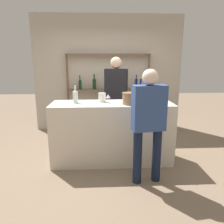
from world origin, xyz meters
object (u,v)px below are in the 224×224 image
counter_bottle_0 (140,93)px  counter_bottle_1 (134,95)px  counter_bottle_2 (75,96)px  ice_bucket (130,98)px  customer_right (149,119)px  counter_bottle_3 (148,96)px  cork_jar (102,97)px  wine_glass (108,96)px  server_behind_counter (116,93)px

counter_bottle_0 → counter_bottle_1: bearing=176.9°
counter_bottle_2 → ice_bucket: 0.90m
ice_bucket → customer_right: (0.19, -0.58, -0.18)m
counter_bottle_0 → counter_bottle_3: (0.09, -0.26, -0.02)m
counter_bottle_0 → cork_jar: 0.66m
counter_bottle_2 → counter_bottle_3: counter_bottle_3 is taller
counter_bottle_2 → wine_glass: bearing=-1.6°
counter_bottle_3 → counter_bottle_1: bearing=125.6°
counter_bottle_1 → counter_bottle_2: bearing=-175.6°
customer_right → counter_bottle_0: bearing=-9.6°
counter_bottle_0 → cork_jar: (-0.65, 0.01, -0.07)m
wine_glass → cork_jar: cork_jar is taller
counter_bottle_1 → counter_bottle_3: size_ratio=0.98×
counter_bottle_3 → server_behind_counter: 1.18m
counter_bottle_2 → cork_jar: counter_bottle_2 is taller
ice_bucket → customer_right: 0.64m
counter_bottle_3 → ice_bucket: bearing=175.5°
counter_bottle_0 → wine_glass: (-0.55, -0.09, -0.04)m
counter_bottle_0 → server_behind_counter: server_behind_counter is taller
wine_glass → server_behind_counter: bearing=78.1°
counter_bottle_0 → counter_bottle_2: size_ratio=1.20×
counter_bottle_3 → customer_right: bearing=-101.1°
customer_right → server_behind_counter: bearing=3.5°
counter_bottle_2 → customer_right: customer_right is taller
counter_bottle_1 → server_behind_counter: size_ratio=0.18×
wine_glass → customer_right: bearing=-53.9°
counter_bottle_2 → server_behind_counter: 1.18m
cork_jar → customer_right: (0.63, -0.82, -0.17)m
counter_bottle_3 → ice_bucket: 0.30m
counter_bottle_0 → ice_bucket: 0.32m
cork_jar → counter_bottle_1: bearing=-0.3°
counter_bottle_0 → counter_bottle_1: size_ratio=1.17×
wine_glass → server_behind_counter: (0.20, 0.93, -0.08)m
counter_bottle_0 → counter_bottle_3: bearing=-71.3°
counter_bottle_3 → customer_right: (-0.11, -0.56, -0.22)m
counter_bottle_2 → server_behind_counter: size_ratio=0.18×
counter_bottle_0 → counter_bottle_3: 0.27m
server_behind_counter → customer_right: bearing=30.1°
counter_bottle_2 → ice_bucket: counter_bottle_2 is taller
counter_bottle_2 → customer_right: 1.32m
counter_bottle_3 → wine_glass: 0.66m
ice_bucket → cork_jar: bearing=151.4°
counter_bottle_2 → counter_bottle_0: bearing=3.8°
server_behind_counter → customer_right: 1.69m
counter_bottle_2 → customer_right: bearing=-34.6°
wine_glass → counter_bottle_2: bearing=178.4°
counter_bottle_2 → wine_glass: counter_bottle_2 is taller
counter_bottle_1 → counter_bottle_2: size_ratio=1.03×
counter_bottle_0 → server_behind_counter: (-0.36, 0.84, -0.12)m
counter_bottle_0 → server_behind_counter: bearing=113.1°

